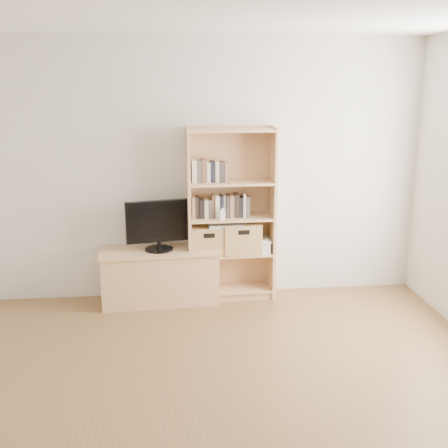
{
  "coord_description": "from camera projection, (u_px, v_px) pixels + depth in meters",
  "views": [
    {
      "loc": [
        -0.33,
        -3.06,
        2.2
      ],
      "look_at": [
        0.18,
        1.9,
        0.9
      ],
      "focal_mm": 45.0,
      "sensor_mm": 36.0,
      "label": 1
    }
  ],
  "objects": [
    {
      "name": "floor",
      "position": [
        226.0,
        438.0,
        3.53
      ],
      "size": [
        4.5,
        5.0,
        0.01
      ],
      "primitive_type": "cube",
      "color": "brown",
      "rests_on": "ground"
    },
    {
      "name": "back_wall",
      "position": [
        200.0,
        170.0,
        5.61
      ],
      "size": [
        4.5,
        0.02,
        2.6
      ],
      "primitive_type": "cube",
      "color": "beige",
      "rests_on": "floor"
    },
    {
      "name": "tv_stand",
      "position": [
        160.0,
        277.0,
        5.63
      ],
      "size": [
        1.16,
        0.49,
        0.52
      ],
      "primitive_type": "cube",
      "rotation": [
        0.0,
        0.0,
        0.05
      ],
      "color": "tan",
      "rests_on": "floor"
    },
    {
      "name": "bookshelf",
      "position": [
        231.0,
        215.0,
        5.6
      ],
      "size": [
        0.88,
        0.33,
        1.74
      ],
      "primitive_type": "cube",
      "rotation": [
        0.0,
        0.0,
        0.02
      ],
      "color": "tan",
      "rests_on": "floor"
    },
    {
      "name": "television",
      "position": [
        158.0,
        225.0,
        5.49
      ],
      "size": [
        0.64,
        0.17,
        0.5
      ],
      "primitive_type": "cube",
      "rotation": [
        0.0,
        0.0,
        0.19
      ],
      "color": "black",
      "rests_on": "tv_stand"
    },
    {
      "name": "books_row_mid",
      "position": [
        231.0,
        206.0,
        5.6
      ],
      "size": [
        0.8,
        0.18,
        0.21
      ],
      "primitive_type": "cube",
      "rotation": [
        0.0,
        0.0,
        -0.03
      ],
      "color": "#8F674E",
      "rests_on": "bookshelf"
    },
    {
      "name": "books_row_upper",
      "position": [
        211.0,
        171.0,
        5.48
      ],
      "size": [
        0.39,
        0.15,
        0.21
      ],
      "primitive_type": "cube",
      "rotation": [
        0.0,
        0.0,
        0.0
      ],
      "color": "#8F674E",
      "rests_on": "bookshelf"
    },
    {
      "name": "baby_monitor",
      "position": [
        223.0,
        215.0,
        5.49
      ],
      "size": [
        0.05,
        0.04,
        0.1
      ],
      "primitive_type": "cube",
      "rotation": [
        0.0,
        0.0,
        0.06
      ],
      "color": "white",
      "rests_on": "bookshelf"
    },
    {
      "name": "basket_left",
      "position": [
        208.0,
        240.0,
        5.63
      ],
      "size": [
        0.35,
        0.29,
        0.28
      ],
      "primitive_type": "cube",
      "rotation": [
        0.0,
        0.0,
        0.02
      ],
      "color": "#AB7F4D",
      "rests_on": "bookshelf"
    },
    {
      "name": "basket_right",
      "position": [
        241.0,
        237.0,
        5.67
      ],
      "size": [
        0.38,
        0.32,
        0.31
      ],
      "primitive_type": "cube",
      "rotation": [
        0.0,
        0.0,
        0.03
      ],
      "color": "#AB7F4D",
      "rests_on": "bookshelf"
    },
    {
      "name": "laptop",
      "position": [
        226.0,
        224.0,
        5.6
      ],
      "size": [
        0.35,
        0.25,
        0.03
      ],
      "primitive_type": "cube",
      "rotation": [
        0.0,
        0.0,
        -0.02
      ],
      "color": "silver",
      "rests_on": "basket_left"
    },
    {
      "name": "magazine_stack",
      "position": [
        260.0,
        245.0,
        5.71
      ],
      "size": [
        0.19,
        0.26,
        0.12
      ],
      "primitive_type": "cube",
      "rotation": [
        0.0,
        0.0,
        -0.03
      ],
      "color": "silver",
      "rests_on": "bookshelf"
    }
  ]
}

